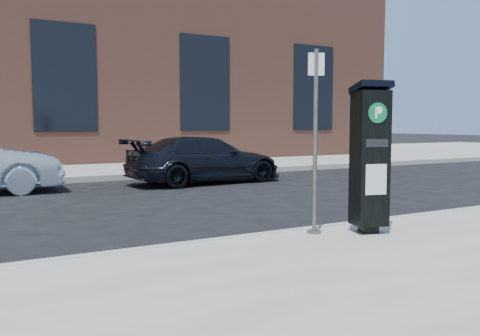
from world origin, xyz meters
TOP-DOWN VIEW (x-y plane):
  - ground at (0.00, 0.00)m, footprint 120.00×120.00m
  - sidewalk_far at (0.00, 14.00)m, footprint 60.00×12.00m
  - curb_near at (0.00, -0.02)m, footprint 60.00×0.12m
  - curb_far at (0.00, 8.02)m, footprint 60.00×0.12m
  - building at (-0.00, 17.00)m, footprint 28.00×10.05m
  - parking_kiosk at (1.25, -0.60)m, footprint 0.51×0.48m
  - sign_pole at (0.65, -0.30)m, footprint 0.19×0.18m
  - car_dark at (2.34, 6.40)m, footprint 4.15×1.92m

SIDE VIEW (x-z plane):
  - ground at x=0.00m, z-range 0.00..0.00m
  - sidewalk_far at x=0.00m, z-range 0.00..0.15m
  - curb_near at x=0.00m, z-range -0.01..0.15m
  - curb_far at x=0.00m, z-range -0.01..0.15m
  - car_dark at x=2.34m, z-range 0.00..1.17m
  - parking_kiosk at x=1.25m, z-range 0.17..2.02m
  - sign_pole at x=0.65m, z-range 0.14..2.37m
  - building at x=0.00m, z-range 0.02..8.27m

